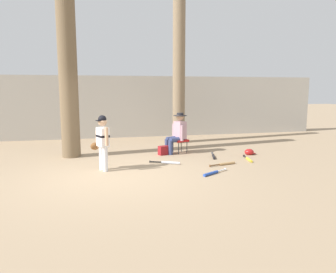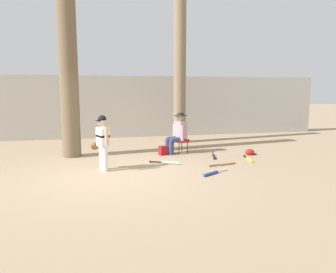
% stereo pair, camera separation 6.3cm
% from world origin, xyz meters
% --- Properties ---
extents(ground_plane, '(60.00, 60.00, 0.00)m').
position_xyz_m(ground_plane, '(0.00, 0.00, 0.00)').
color(ground_plane, '#9E8466').
extents(concrete_back_wall, '(18.00, 0.36, 2.41)m').
position_xyz_m(concrete_back_wall, '(0.00, 5.94, 1.21)').
color(concrete_back_wall, '#ADA89E').
rests_on(concrete_back_wall, ground).
extents(tree_near_player, '(0.86, 0.86, 6.56)m').
position_xyz_m(tree_near_player, '(-1.05, 2.42, 2.82)').
color(tree_near_player, brown).
rests_on(tree_near_player, ground).
extents(tree_behind_spectator, '(0.57, 0.57, 5.43)m').
position_xyz_m(tree_behind_spectator, '(2.56, 4.14, 2.44)').
color(tree_behind_spectator, '#7F6B51').
rests_on(tree_behind_spectator, ground).
extents(young_ballplayer, '(0.47, 0.55, 1.31)m').
position_xyz_m(young_ballplayer, '(-0.22, 0.61, 0.74)').
color(young_ballplayer, white).
rests_on(young_ballplayer, ground).
extents(folding_stool, '(0.51, 0.51, 0.41)m').
position_xyz_m(folding_stool, '(2.10, 2.25, 0.36)').
color(folding_stool, red).
rests_on(folding_stool, ground).
extents(seated_spectator, '(0.68, 0.54, 1.20)m').
position_xyz_m(seated_spectator, '(2.00, 2.22, 0.64)').
color(seated_spectator, navy).
rests_on(seated_spectator, ground).
extents(handbag_beside_stool, '(0.38, 0.28, 0.26)m').
position_xyz_m(handbag_beside_stool, '(1.58, 2.08, 0.13)').
color(handbag_beside_stool, maroon).
rests_on(handbag_beside_stool, ground).
extents(bat_wood_tan, '(0.76, 0.25, 0.07)m').
position_xyz_m(bat_wood_tan, '(2.80, 0.48, 0.03)').
color(bat_wood_tan, tan).
rests_on(bat_wood_tan, ground).
extents(bat_yellow_trainer, '(0.20, 0.74, 0.07)m').
position_xyz_m(bat_yellow_trainer, '(3.62, 0.82, 0.03)').
color(bat_yellow_trainer, yellow).
rests_on(bat_yellow_trainer, ground).
extents(bat_blue_youth, '(0.71, 0.48, 0.07)m').
position_xyz_m(bat_blue_youth, '(2.17, -0.30, 0.03)').
color(bat_blue_youth, '#2347AD').
rests_on(bat_blue_youth, ground).
extents(bat_aluminum_silver, '(0.74, 0.42, 0.07)m').
position_xyz_m(bat_aluminum_silver, '(1.43, 0.92, 0.03)').
color(bat_aluminum_silver, '#B7BCC6').
rests_on(bat_aluminum_silver, ground).
extents(bat_black_composite, '(0.28, 0.76, 0.07)m').
position_xyz_m(bat_black_composite, '(2.84, 1.40, 0.03)').
color(bat_black_composite, black).
rests_on(bat_black_composite, ground).
extents(batting_helmet_red, '(0.32, 0.25, 0.18)m').
position_xyz_m(batting_helmet_red, '(4.00, 1.52, 0.08)').
color(batting_helmet_red, '#A81919').
rests_on(batting_helmet_red, ground).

